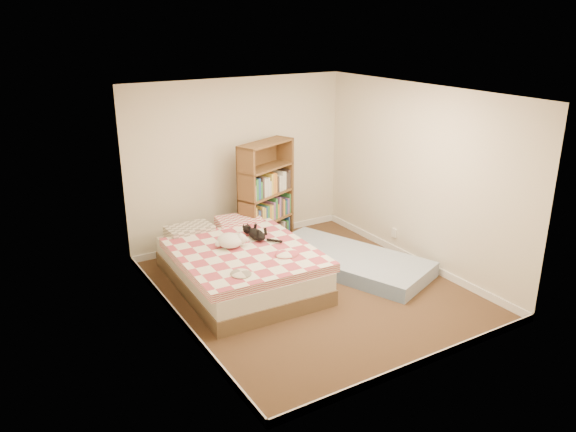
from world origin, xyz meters
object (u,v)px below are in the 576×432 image
bookshelf (266,208)px  white_dog (231,240)px  floor_mattress (348,261)px  black_cat (256,233)px  bed (239,264)px

bookshelf → white_dog: size_ratio=3.66×
bookshelf → floor_mattress: bearing=-90.3°
floor_mattress → black_cat: black_cat is taller
floor_mattress → white_dog: white_dog is taller
black_cat → floor_mattress: bearing=-28.7°
bookshelf → floor_mattress: (0.56, -1.35, -0.48)m
bed → floor_mattress: bed is taller
bed → floor_mattress: bearing=-11.3°
bed → black_cat: (0.31, 0.09, 0.33)m
bookshelf → black_cat: 1.11m
floor_mattress → white_dog: bearing=146.4°
bed → bookshelf: bearing=48.0°
bed → bookshelf: (0.95, 0.99, 0.31)m
floor_mattress → white_dog: 1.74m
black_cat → white_dog: 0.42m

